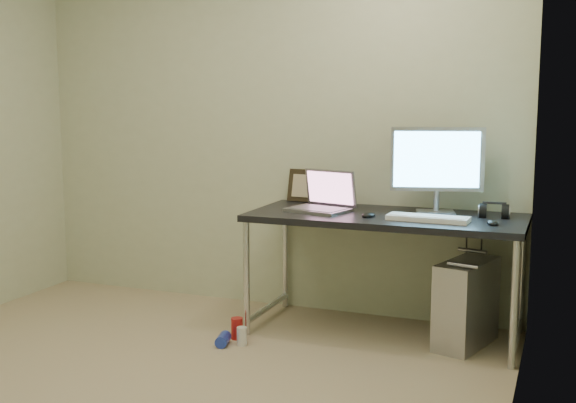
{
  "coord_description": "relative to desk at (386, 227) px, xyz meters",
  "views": [
    {
      "loc": [
        1.95,
        -2.84,
        1.45
      ],
      "look_at": [
        0.43,
        1.04,
        0.85
      ],
      "focal_mm": 45.0,
      "sensor_mm": 36.0,
      "label": 1
    }
  ],
  "objects": [
    {
      "name": "can_red",
      "position": [
        -0.81,
        -0.42,
        -0.61
      ],
      "size": [
        0.09,
        0.09,
        0.13
      ],
      "primitive_type": "cylinder",
      "rotation": [
        0.0,
        0.0,
        0.37
      ],
      "color": "red",
      "rests_on": "ground"
    },
    {
      "name": "cable_a",
      "position": [
        0.45,
        0.31,
        -0.27
      ],
      "size": [
        0.01,
        0.16,
        0.69
      ],
      "primitive_type": "cylinder",
      "rotation": [
        0.21,
        0.0,
        0.0
      ],
      "color": "black",
      "rests_on": "ground"
    },
    {
      "name": "wall_right",
      "position": [
        0.82,
        -1.39,
        0.58
      ],
      "size": [
        0.02,
        3.5,
        2.5
      ],
      "primitive_type": "cube",
      "color": "beige",
      "rests_on": "ground"
    },
    {
      "name": "floor",
      "position": [
        -0.93,
        -1.39,
        -0.67
      ],
      "size": [
        3.5,
        3.5,
        0.0
      ],
      "primitive_type": "plane",
      "color": "tan",
      "rests_on": "ground"
    },
    {
      "name": "mouse_right",
      "position": [
        0.64,
        -0.13,
        0.09
      ],
      "size": [
        0.09,
        0.11,
        0.03
      ],
      "primitive_type": "ellipsoid",
      "rotation": [
        0.0,
        0.0,
        0.29
      ],
      "color": "black",
      "rests_on": "desk"
    },
    {
      "name": "can_blue",
      "position": [
        -0.83,
        -0.56,
        -0.64
      ],
      "size": [
        0.1,
        0.14,
        0.07
      ],
      "primitive_type": "cylinder",
      "rotation": [
        1.57,
        0.0,
        0.23
      ],
      "color": "#243BBE",
      "rests_on": "ground"
    },
    {
      "name": "desk",
      "position": [
        0.0,
        0.0,
        0.0
      ],
      "size": [
        1.65,
        0.72,
        0.75
      ],
      "color": "black",
      "rests_on": "ground"
    },
    {
      "name": "can_white",
      "position": [
        -0.73,
        -0.51,
        -0.62
      ],
      "size": [
        0.07,
        0.07,
        0.11
      ],
      "primitive_type": "cylinder",
      "rotation": [
        0.0,
        0.0,
        -0.19
      ],
      "color": "silver",
      "rests_on": "ground"
    },
    {
      "name": "mouse_left",
      "position": [
        -0.07,
        -0.13,
        0.09
      ],
      "size": [
        0.1,
        0.12,
        0.04
      ],
      "primitive_type": "ellipsoid",
      "rotation": [
        0.0,
        0.0,
        -0.32
      ],
      "color": "black",
      "rests_on": "desk"
    },
    {
      "name": "tower_computer",
      "position": [
        0.5,
        -0.03,
        -0.42
      ],
      "size": [
        0.34,
        0.53,
        0.54
      ],
      "rotation": [
        0.0,
        0.0,
        -0.28
      ],
      "color": "#B9BABE",
      "rests_on": "ground"
    },
    {
      "name": "cable_b",
      "position": [
        0.54,
        0.29,
        -0.29
      ],
      "size": [
        0.02,
        0.11,
        0.71
      ],
      "primitive_type": "cylinder",
      "rotation": [
        0.14,
        0.0,
        0.09
      ],
      "color": "black",
      "rests_on": "ground"
    },
    {
      "name": "keyboard",
      "position": [
        0.28,
        -0.13,
        0.09
      ],
      "size": [
        0.47,
        0.17,
        0.03
      ],
      "primitive_type": "cube",
      "rotation": [
        0.0,
        0.0,
        -0.05
      ],
      "color": "white",
      "rests_on": "desk"
    },
    {
      "name": "monitor",
      "position": [
        0.27,
        0.15,
        0.38
      ],
      "size": [
        0.55,
        0.22,
        0.53
      ],
      "rotation": [
        0.0,
        0.0,
        0.27
      ],
      "color": "#A09FA6",
      "rests_on": "desk"
    },
    {
      "name": "laptop",
      "position": [
        -0.41,
        0.01,
        0.13
      ],
      "size": [
        0.42,
        0.38,
        0.25
      ],
      "rotation": [
        0.0,
        0.0,
        -0.26
      ],
      "color": "#A09FA6",
      "rests_on": "desk"
    },
    {
      "name": "headphones",
      "position": [
        0.62,
        0.13,
        0.11
      ],
      "size": [
        0.18,
        0.11,
        0.12
      ],
      "rotation": [
        0.0,
        0.0,
        0.09
      ],
      "color": "black",
      "rests_on": "desk"
    },
    {
      "name": "wall_back",
      "position": [
        -0.93,
        0.36,
        0.58
      ],
      "size": [
        3.5,
        0.02,
        2.5
      ],
      "primitive_type": "cube",
      "color": "beige",
      "rests_on": "ground"
    },
    {
      "name": "picture_frame",
      "position": [
        -0.63,
        0.32,
        0.19
      ],
      "size": [
        0.28,
        0.11,
        0.22
      ],
      "primitive_type": "cube",
      "rotation": [
        -0.21,
        0.0,
        -0.12
      ],
      "color": "black",
      "rests_on": "desk"
    },
    {
      "name": "webcam",
      "position": [
        -0.34,
        0.28,
        0.16
      ],
      "size": [
        0.04,
        0.03,
        0.11
      ],
      "rotation": [
        0.0,
        0.0,
        0.18
      ],
      "color": "silver",
      "rests_on": "desk"
    }
  ]
}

